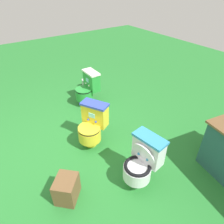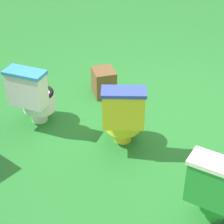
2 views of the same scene
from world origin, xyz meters
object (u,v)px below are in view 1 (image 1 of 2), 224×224
toilet_white (142,161)px  toilet_yellow (92,125)px  small_crate (67,189)px  toilet_green (87,88)px  lemon_bucket (86,83)px

toilet_white → toilet_yellow: bearing=0.1°
small_crate → toilet_green: bearing=144.2°
toilet_white → toilet_green: bearing=-18.9°
toilet_white → toilet_yellow: same height
toilet_white → toilet_green: 2.24m
toilet_yellow → lemon_bucket: (-1.84, 0.88, -0.25)m
toilet_white → toilet_yellow: size_ratio=1.00×
toilet_green → toilet_yellow: size_ratio=1.00×
small_crate → lemon_bucket: (-2.55, 1.68, -0.05)m
toilet_white → small_crate: (-0.33, -0.95, -0.20)m
toilet_green → toilet_yellow: 1.29m
small_crate → lemon_bucket: small_crate is taller
toilet_yellow → lemon_bucket: 2.06m
small_crate → lemon_bucket: bearing=146.7°
toilet_green → lemon_bucket: size_ratio=2.63×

